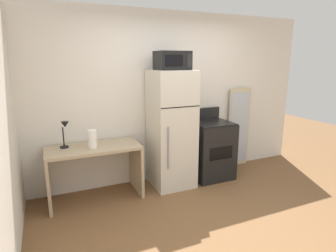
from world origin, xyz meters
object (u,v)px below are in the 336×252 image
at_px(desk_lamp, 65,130).
at_px(microwave, 172,61).
at_px(leaning_mirror, 238,128).
at_px(oven_range, 210,149).
at_px(refrigerator, 171,129).
at_px(desk, 94,162).
at_px(paper_towel_roll, 92,139).

xyz_separation_m(desk_lamp, microwave, (1.48, -0.12, 0.88)).
bearing_deg(leaning_mirror, oven_range, -161.01).
distance_m(desk_lamp, refrigerator, 1.49).
xyz_separation_m(refrigerator, microwave, (0.00, -0.02, 1.00)).
bearing_deg(leaning_mirror, microwave, -168.92).
bearing_deg(microwave, desk, 178.41).
height_order(desk_lamp, microwave, microwave).
bearing_deg(refrigerator, microwave, -89.67).
bearing_deg(desk, microwave, -1.59).
relative_size(desk_lamp, refrigerator, 0.20).
height_order(desk, microwave, microwave).
height_order(refrigerator, microwave, microwave).
height_order(desk, refrigerator, refrigerator).
xyz_separation_m(desk, microwave, (1.15, -0.03, 1.34)).
distance_m(oven_range, leaning_mirror, 0.82).
bearing_deg(refrigerator, oven_range, 0.48).
bearing_deg(oven_range, microwave, -177.78).
relative_size(desk, leaning_mirror, 0.88).
relative_size(desk_lamp, microwave, 0.77).
distance_m(microwave, leaning_mirror, 1.88).
relative_size(paper_towel_roll, oven_range, 0.22).
height_order(desk_lamp, paper_towel_roll, desk_lamp).
bearing_deg(desk, refrigerator, -0.54).
relative_size(paper_towel_roll, leaning_mirror, 0.17).
bearing_deg(paper_towel_roll, leaning_mirror, 6.67).
height_order(desk, paper_towel_roll, paper_towel_roll).
relative_size(refrigerator, leaning_mirror, 1.24).
height_order(desk, oven_range, oven_range).
height_order(desk, leaning_mirror, leaning_mirror).
distance_m(desk, leaning_mirror, 2.61).
bearing_deg(paper_towel_roll, desk, 78.23).
bearing_deg(leaning_mirror, refrigerator, -169.73).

